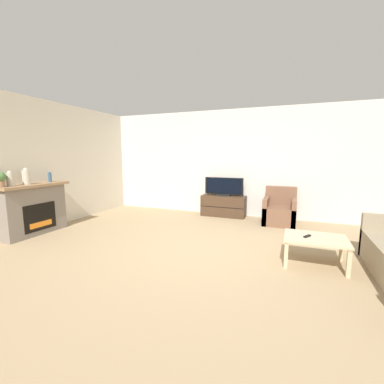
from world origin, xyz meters
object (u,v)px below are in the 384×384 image
armchair (280,212)px  tv (224,187)px  mantel_vase_right (50,177)px  coffee_table (315,241)px  mantel_vase_left (10,179)px  mantel_vase_centre_left (26,177)px  tv_stand (223,206)px  potted_plant (0,179)px  fireplace (34,209)px  remote (307,236)px

armchair → tv: bearing=170.7°
mantel_vase_right → coffee_table: 5.09m
mantel_vase_left → coffee_table: size_ratio=0.33×
mantel_vase_left → tv: 4.49m
mantel_vase_centre_left → tv_stand: (3.07, 2.96, -0.88)m
tv → mantel_vase_right: bearing=-141.3°
mantel_vase_left → potted_plant: 0.17m
mantel_vase_right → armchair: (4.45, 2.23, -0.83)m
fireplace → coffee_table: bearing=5.2°
mantel_vase_right → mantel_vase_left: bearing=-90.0°
mantel_vase_left → fireplace: bearing=92.4°
fireplace → mantel_vase_right: mantel_vase_right is taller
mantel_vase_left → armchair: size_ratio=0.34×
coffee_table → mantel_vase_left: bearing=-170.3°
mantel_vase_centre_left → mantel_vase_right: mantel_vase_centre_left is taller
fireplace → tv_stand: size_ratio=1.20×
mantel_vase_centre_left → mantel_vase_right: (0.00, 0.50, -0.04)m
mantel_vase_left → tv_stand: 4.56m
tv → armchair: size_ratio=1.19×
tv → mantel_vase_left: bearing=-133.3°
tv → coffee_table: bearing=-50.7°
tv_stand → coffee_table: size_ratio=1.34×
tv_stand → remote: size_ratio=7.47×
mantel_vase_centre_left → remote: size_ratio=2.12×
mantel_vase_centre_left → tv_stand: 4.35m
coffee_table → fireplace: bearing=-174.8°
mantel_vase_centre_left → tv: (3.07, 2.96, -0.41)m
tv → fireplace: bearing=-137.2°
mantel_vase_centre_left → tv: size_ratio=0.32×
armchair → mantel_vase_right: bearing=-153.4°
potted_plant → tv: size_ratio=0.27×
mantel_vase_left → tv: (3.07, 3.26, -0.39)m
fireplace → tv_stand: (3.08, 2.86, -0.25)m
armchair → coffee_table: armchair is taller
armchair → coffee_table: bearing=-74.9°
potted_plant → coffee_table: potted_plant is taller
mantel_vase_centre_left → tv_stand: size_ratio=0.28×
mantel_vase_left → coffee_table: bearing=9.7°
remote → tv: bearing=158.2°
potted_plant → tv: 4.62m
mantel_vase_left → remote: (4.92, 0.84, -0.72)m
mantel_vase_right → tv_stand: mantel_vase_right is taller
tv → remote: (1.86, -2.42, -0.33)m
potted_plant → coffee_table: bearing=11.5°
mantel_vase_left → potted_plant: (0.00, -0.17, 0.02)m
mantel_vase_centre_left → remote: bearing=6.3°
mantel_vase_right → tv: size_ratio=0.22×
remote → mantel_vase_left: bearing=-139.7°
potted_plant → remote: potted_plant is taller
fireplace → mantel_vase_left: mantel_vase_left is taller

